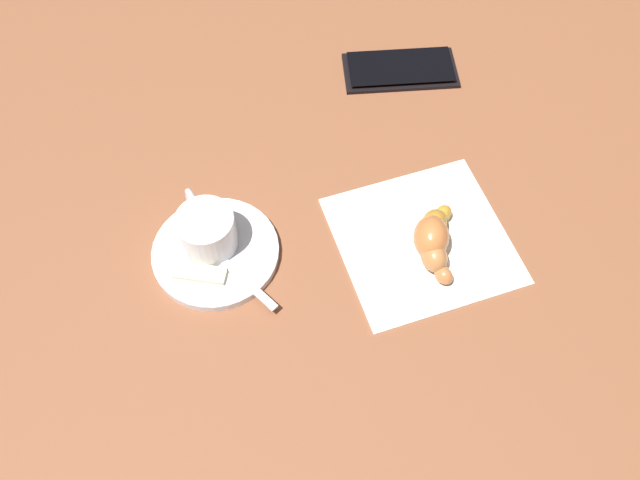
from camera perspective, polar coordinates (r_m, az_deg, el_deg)
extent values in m
plane|color=brown|center=(0.76, -1.14, -0.47)|extent=(1.80, 1.80, 0.00)
cylinder|color=silver|center=(0.76, -8.79, -1.05)|extent=(0.14, 0.14, 0.01)
cylinder|color=silver|center=(0.74, -9.53, 0.71)|extent=(0.06, 0.06, 0.05)
cylinder|color=#351B08|center=(0.73, -9.59, 0.96)|extent=(0.05, 0.05, 0.00)
torus|color=silver|center=(0.76, -10.62, 2.94)|extent=(0.01, 0.04, 0.04)
cube|color=silver|center=(0.73, -6.75, -3.09)|extent=(0.04, 0.11, 0.00)
ellipsoid|color=silver|center=(0.76, -10.22, 0.19)|extent=(0.03, 0.03, 0.01)
cube|color=beige|center=(0.74, -10.10, -2.77)|extent=(0.06, 0.05, 0.01)
cube|color=white|center=(0.77, 8.64, 0.02)|extent=(0.21, 0.20, 0.00)
ellipsoid|color=#BC8629|center=(0.78, 10.33, 2.22)|extent=(0.03, 0.02, 0.02)
ellipsoid|color=#AE782B|center=(0.76, 9.59, 1.36)|extent=(0.05, 0.04, 0.03)
ellipsoid|color=#BC6D39|center=(0.75, 9.36, 0.26)|extent=(0.06, 0.06, 0.04)
ellipsoid|color=#B3723F|center=(0.74, 9.59, -1.40)|extent=(0.03, 0.04, 0.03)
ellipsoid|color=#C66E3D|center=(0.74, 10.38, -2.93)|extent=(0.02, 0.02, 0.02)
cube|color=black|center=(0.93, 6.79, 14.12)|extent=(0.17, 0.12, 0.01)
cube|color=black|center=(0.93, 6.83, 14.36)|extent=(0.15, 0.11, 0.00)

